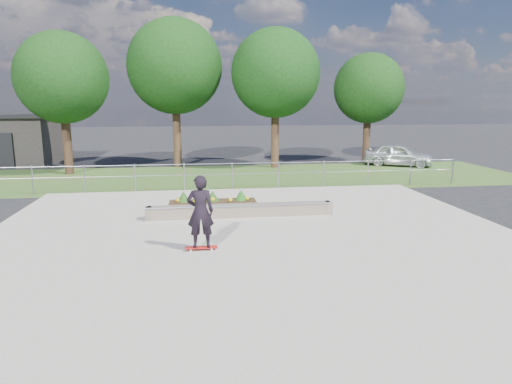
# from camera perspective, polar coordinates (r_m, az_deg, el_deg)

# --- Properties ---
(ground) EXTENTS (120.00, 120.00, 0.00)m
(ground) POSITION_cam_1_polar(r_m,az_deg,el_deg) (12.18, 0.03, -6.47)
(ground) COLOR black
(ground) RESTS_ON ground
(grass_verge) EXTENTS (30.00, 8.00, 0.02)m
(grass_verge) POSITION_cam_1_polar(r_m,az_deg,el_deg) (22.85, -3.74, 1.90)
(grass_verge) COLOR #334F1F
(grass_verge) RESTS_ON ground
(concrete_slab) EXTENTS (15.00, 15.00, 0.06)m
(concrete_slab) POSITION_cam_1_polar(r_m,az_deg,el_deg) (12.17, 0.03, -6.34)
(concrete_slab) COLOR #9C978B
(concrete_slab) RESTS_ON ground
(fence) EXTENTS (20.06, 0.06, 1.20)m
(fence) POSITION_cam_1_polar(r_m,az_deg,el_deg) (19.29, -3.01, 2.46)
(fence) COLOR gray
(fence) RESTS_ON ground
(tree_far_left) EXTENTS (4.55, 4.55, 7.15)m
(tree_far_left) POSITION_cam_1_polar(r_m,az_deg,el_deg) (25.35, -23.08, 12.96)
(tree_far_left) COLOR black
(tree_far_left) RESTS_ON ground
(tree_mid_left) EXTENTS (5.25, 5.25, 8.25)m
(tree_mid_left) POSITION_cam_1_polar(r_m,az_deg,el_deg) (26.58, -10.12, 15.16)
(tree_mid_left) COLOR #352115
(tree_mid_left) RESTS_ON ground
(tree_mid_right) EXTENTS (4.90, 4.90, 7.70)m
(tree_mid_right) POSITION_cam_1_polar(r_m,az_deg,el_deg) (25.95, 2.46, 14.59)
(tree_mid_right) COLOR #372116
(tree_mid_right) RESTS_ON ground
(tree_far_right) EXTENTS (4.20, 4.20, 6.60)m
(tree_far_right) POSITION_cam_1_polar(r_m,az_deg,el_deg) (29.01, 13.92, 12.43)
(tree_far_right) COLOR #311E13
(tree_far_right) RESTS_ON ground
(grind_ledge) EXTENTS (6.00, 0.44, 0.43)m
(grind_ledge) POSITION_cam_1_polar(r_m,az_deg,el_deg) (14.70, -1.93, -2.31)
(grind_ledge) COLOR #66584B
(grind_ledge) RESTS_ON concrete_slab
(planter_bed) EXTENTS (3.00, 1.20, 0.61)m
(planter_bed) POSITION_cam_1_polar(r_m,az_deg,el_deg) (15.81, -5.40, -1.46)
(planter_bed) COLOR black
(planter_bed) RESTS_ON concrete_slab
(skateboarder) EXTENTS (0.80, 0.45, 1.90)m
(skateboarder) POSITION_cam_1_polar(r_m,az_deg,el_deg) (11.29, -6.97, -2.48)
(skateboarder) COLOR silver
(skateboarder) RESTS_ON concrete_slab
(parked_car) EXTENTS (4.15, 3.22, 1.32)m
(parked_car) POSITION_cam_1_polar(r_m,az_deg,el_deg) (27.96, 17.38, 4.47)
(parked_car) COLOR #B6BBC0
(parked_car) RESTS_ON ground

